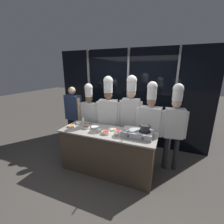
{
  "coord_description": "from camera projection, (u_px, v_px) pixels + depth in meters",
  "views": [
    {
      "loc": [
        1.15,
        -2.61,
        2.16
      ],
      "look_at": [
        0.0,
        0.25,
        1.27
      ],
      "focal_mm": 24.0,
      "sensor_mm": 36.0,
      "label": 1
    }
  ],
  "objects": [
    {
      "name": "ground_plane",
      "position": [
        108.0,
        170.0,
        3.34
      ],
      "size": [
        24.0,
        24.0,
        0.0
      ],
      "primitive_type": "plane",
      "color": "#47423D"
    },
    {
      "name": "window_wall_back",
      "position": [
        128.0,
        98.0,
        4.28
      ],
      "size": [
        4.36,
        0.09,
        2.7
      ],
      "color": "black",
      "rests_on": "ground_plane"
    },
    {
      "name": "demo_counter",
      "position": [
        108.0,
        151.0,
        3.21
      ],
      "size": [
        2.0,
        0.7,
        0.92
      ],
      "color": "#4C3D2D",
      "rests_on": "ground_plane"
    },
    {
      "name": "portable_stove",
      "position": [
        138.0,
        133.0,
        2.85
      ],
      "size": [
        0.57,
        0.38,
        0.13
      ],
      "color": "#B2B5BA",
      "rests_on": "demo_counter"
    },
    {
      "name": "frying_pan",
      "position": [
        131.0,
        128.0,
        2.87
      ],
      "size": [
        0.3,
        0.51,
        0.04
      ],
      "color": "#ADAFB5",
      "rests_on": "portable_stove"
    },
    {
      "name": "stock_pot",
      "position": [
        145.0,
        128.0,
        2.77
      ],
      "size": [
        0.21,
        0.18,
        0.12
      ],
      "color": "#333335",
      "rests_on": "portable_stove"
    },
    {
      "name": "squeeze_bottle_clear",
      "position": [
        83.0,
        121.0,
        3.39
      ],
      "size": [
        0.06,
        0.06,
        0.2
      ],
      "color": "white",
      "rests_on": "demo_counter"
    },
    {
      "name": "prep_bowl_rice",
      "position": [
        95.0,
        127.0,
        3.21
      ],
      "size": [
        0.17,
        0.17,
        0.06
      ],
      "color": "white",
      "rests_on": "demo_counter"
    },
    {
      "name": "prep_bowl_garlic",
      "position": [
        116.0,
        134.0,
        2.88
      ],
      "size": [
        0.1,
        0.1,
        0.05
      ],
      "color": "white",
      "rests_on": "demo_counter"
    },
    {
      "name": "prep_bowl_onion",
      "position": [
        99.0,
        130.0,
        3.05
      ],
      "size": [
        0.1,
        0.1,
        0.06
      ],
      "color": "white",
      "rests_on": "demo_counter"
    },
    {
      "name": "prep_bowl_chili_flakes",
      "position": [
        106.0,
        132.0,
        2.96
      ],
      "size": [
        0.17,
        0.17,
        0.05
      ],
      "color": "white",
      "rests_on": "demo_counter"
    },
    {
      "name": "prep_bowl_ginger",
      "position": [
        112.0,
        129.0,
        3.15
      ],
      "size": [
        0.17,
        0.17,
        0.04
      ],
      "color": "white",
      "rests_on": "demo_counter"
    },
    {
      "name": "prep_bowl_chicken",
      "position": [
        79.0,
        123.0,
        3.51
      ],
      "size": [
        0.14,
        0.14,
        0.04
      ],
      "color": "white",
      "rests_on": "demo_counter"
    },
    {
      "name": "prep_bowl_bell_pepper",
      "position": [
        118.0,
        131.0,
        3.03
      ],
      "size": [
        0.13,
        0.13,
        0.03
      ],
      "color": "white",
      "rests_on": "demo_counter"
    },
    {
      "name": "prep_bowl_soy_glaze",
      "position": [
        86.0,
        127.0,
        3.22
      ],
      "size": [
        0.16,
        0.16,
        0.05
      ],
      "color": "white",
      "rests_on": "demo_counter"
    },
    {
      "name": "prep_bowl_carrots",
      "position": [
        71.0,
        126.0,
        3.31
      ],
      "size": [
        0.16,
        0.16,
        0.04
      ],
      "color": "white",
      "rests_on": "demo_counter"
    },
    {
      "name": "serving_spoon_slotted",
      "position": [
        90.0,
        123.0,
        3.53
      ],
      "size": [
        0.2,
        0.1,
        0.02
      ],
      "color": "olive",
      "rests_on": "demo_counter"
    },
    {
      "name": "person_guest",
      "position": [
        73.0,
        112.0,
        4.08
      ],
      "size": [
        0.56,
        0.29,
        1.72
      ],
      "rotation": [
        0.0,
        0.0,
        2.98
      ],
      "color": "#232326",
      "rests_on": "ground_plane"
    },
    {
      "name": "chef_head",
      "position": [
        90.0,
        114.0,
        3.83
      ],
      "size": [
        0.52,
        0.27,
        1.83
      ],
      "rotation": [
        0.0,
        0.0,
        2.97
      ],
      "color": "#4C4C51",
      "rests_on": "ground_plane"
    },
    {
      "name": "chef_sous",
      "position": [
        108.0,
        112.0,
        3.58
      ],
      "size": [
        0.56,
        0.31,
        2.01
      ],
      "rotation": [
        0.0,
        0.0,
        3.34
      ],
      "color": "#232326",
      "rests_on": "ground_plane"
    },
    {
      "name": "chef_line",
      "position": [
        131.0,
        111.0,
        3.47
      ],
      "size": [
        0.52,
        0.25,
        2.04
      ],
      "rotation": [
        0.0,
        0.0,
        3.24
      ],
      "color": "#232326",
      "rests_on": "ground_plane"
    },
    {
      "name": "chef_pastry",
      "position": [
        150.0,
        121.0,
        3.25
      ],
      "size": [
        0.6,
        0.26,
        1.92
      ],
      "rotation": [
        0.0,
        0.0,
        3.09
      ],
      "color": "#232326",
      "rests_on": "ground_plane"
    },
    {
      "name": "chef_apprentice",
      "position": [
        174.0,
        122.0,
        3.08
      ],
      "size": [
        0.5,
        0.25,
        1.9
      ],
      "rotation": [
        0.0,
        0.0,
        3.28
      ],
      "color": "#232326",
      "rests_on": "ground_plane"
    }
  ]
}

